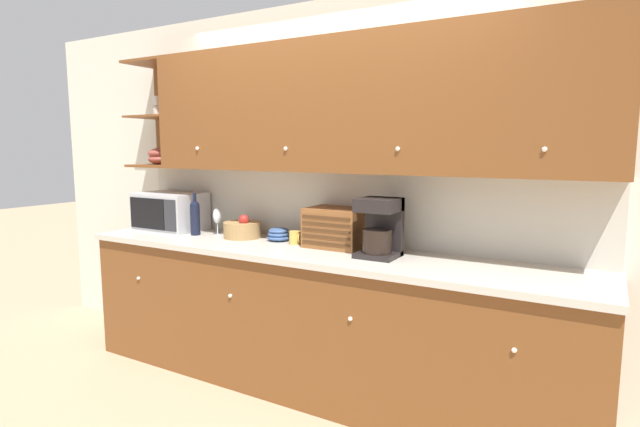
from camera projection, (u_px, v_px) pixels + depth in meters
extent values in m
plane|color=tan|center=(335.00, 369.00, 3.64)|extent=(24.00, 24.00, 0.00)
cube|color=silver|center=(338.00, 192.00, 3.49)|extent=(5.88, 0.06, 2.60)
cube|color=brown|center=(313.00, 322.00, 3.31)|extent=(3.48, 0.62, 0.91)
cube|color=beige|center=(312.00, 253.00, 3.24)|extent=(3.50, 0.65, 0.04)
sphere|color=white|center=(138.00, 278.00, 3.66)|extent=(0.03, 0.03, 0.03)
sphere|color=white|center=(230.00, 296.00, 3.23)|extent=(0.03, 0.03, 0.03)
sphere|color=white|center=(350.00, 319.00, 2.80)|extent=(0.03, 0.03, 0.03)
sphere|color=white|center=(514.00, 350.00, 2.37)|extent=(0.03, 0.03, 0.03)
cube|color=beige|center=(335.00, 206.00, 3.48)|extent=(3.48, 0.01, 0.50)
cube|color=brown|center=(352.00, 106.00, 3.14)|extent=(3.06, 0.36, 0.83)
cube|color=brown|center=(174.00, 116.00, 4.15)|extent=(0.42, 0.02, 0.83)
cube|color=brown|center=(160.00, 166.00, 4.05)|extent=(0.42, 0.36, 0.02)
cube|color=brown|center=(158.00, 117.00, 4.00)|extent=(0.42, 0.36, 0.02)
cube|color=brown|center=(156.00, 63.00, 3.95)|extent=(0.42, 0.36, 0.02)
sphere|color=white|center=(197.00, 148.00, 3.58)|extent=(0.03, 0.03, 0.03)
sphere|color=white|center=(286.00, 149.00, 3.20)|extent=(0.03, 0.03, 0.03)
sphere|color=white|center=(398.00, 149.00, 2.82)|extent=(0.03, 0.03, 0.03)
sphere|color=white|center=(545.00, 149.00, 2.44)|extent=(0.03, 0.03, 0.03)
ellipsoid|color=#9E473D|center=(160.00, 159.00, 4.05)|extent=(0.18, 0.18, 0.08)
ellipsoid|color=#9E473D|center=(159.00, 153.00, 4.04)|extent=(0.18, 0.18, 0.08)
cylinder|color=silver|center=(158.00, 111.00, 4.00)|extent=(0.07, 0.07, 0.08)
cylinder|color=silver|center=(157.00, 101.00, 3.99)|extent=(0.07, 0.07, 0.08)
cube|color=silver|center=(170.00, 211.00, 4.01)|extent=(0.53, 0.36, 0.30)
cube|color=black|center=(147.00, 213.00, 3.88)|extent=(0.37, 0.01, 0.24)
cube|color=#2D2D33|center=(170.00, 216.00, 3.75)|extent=(0.12, 0.01, 0.24)
cylinder|color=black|center=(195.00, 220.00, 3.77)|extent=(0.07, 0.07, 0.22)
sphere|color=black|center=(195.00, 206.00, 3.76)|extent=(0.07, 0.07, 0.07)
cylinder|color=black|center=(194.00, 198.00, 3.75)|extent=(0.03, 0.03, 0.08)
cylinder|color=silver|center=(218.00, 235.00, 3.78)|extent=(0.06, 0.06, 0.01)
cylinder|color=silver|center=(218.00, 229.00, 3.77)|extent=(0.01, 0.01, 0.08)
ellipsoid|color=silver|center=(217.00, 216.00, 3.76)|extent=(0.07, 0.07, 0.12)
cylinder|color=#A87F4C|center=(242.00, 230.00, 3.66)|extent=(0.27, 0.27, 0.12)
sphere|color=red|center=(244.00, 220.00, 3.62)|extent=(0.08, 0.08, 0.08)
ellipsoid|color=#3D5B93|center=(279.00, 237.00, 3.55)|extent=(0.16, 0.16, 0.04)
ellipsoid|color=#3D5B93|center=(279.00, 234.00, 3.55)|extent=(0.15, 0.15, 0.04)
ellipsoid|color=#3D5B93|center=(279.00, 231.00, 3.55)|extent=(0.14, 0.14, 0.04)
cylinder|color=gold|center=(295.00, 238.00, 3.42)|extent=(0.08, 0.08, 0.09)
torus|color=gold|center=(300.00, 238.00, 3.40)|extent=(0.01, 0.06, 0.06)
cube|color=brown|center=(336.00, 228.00, 3.31)|extent=(0.38, 0.28, 0.26)
cube|color=#4B2C16|center=(326.00, 243.00, 3.20)|extent=(0.35, 0.01, 0.02)
cube|color=#4B2C16|center=(326.00, 237.00, 3.20)|extent=(0.35, 0.01, 0.02)
cube|color=#4B2C16|center=(326.00, 231.00, 3.19)|extent=(0.35, 0.01, 0.02)
cube|color=#4B2C16|center=(326.00, 224.00, 3.19)|extent=(0.35, 0.01, 0.02)
cube|color=#4B2C16|center=(326.00, 218.00, 3.18)|extent=(0.35, 0.01, 0.02)
cube|color=black|center=(378.00, 255.00, 3.02)|extent=(0.24, 0.24, 0.03)
cylinder|color=black|center=(377.00, 241.00, 3.00)|extent=(0.18, 0.18, 0.14)
cube|color=black|center=(384.00, 226.00, 3.08)|extent=(0.24, 0.05, 0.36)
cube|color=black|center=(379.00, 205.00, 2.98)|extent=(0.24, 0.24, 0.08)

